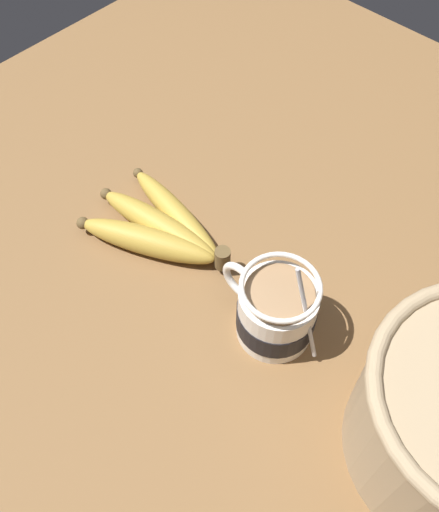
# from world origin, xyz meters

# --- Properties ---
(table) EXTENTS (1.27, 1.27, 0.03)m
(table) POSITION_xyz_m (0.00, 0.00, 0.01)
(table) COLOR brown
(table) RESTS_ON ground
(coffee_mug) EXTENTS (0.14, 0.09, 0.15)m
(coffee_mug) POSITION_xyz_m (-0.03, -0.00, 0.07)
(coffee_mug) COLOR white
(coffee_mug) RESTS_ON table
(banana_bunch) EXTENTS (0.21, 0.14, 0.04)m
(banana_bunch) POSITION_xyz_m (0.17, -0.00, 0.04)
(banana_bunch) COLOR brown
(banana_bunch) RESTS_ON table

